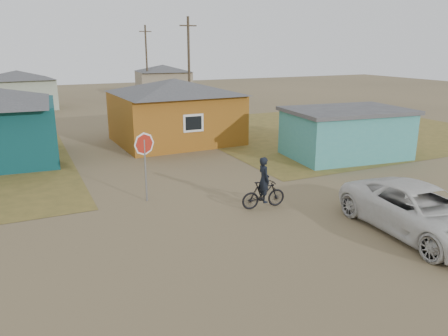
% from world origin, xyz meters
% --- Properties ---
extents(ground, '(120.00, 120.00, 0.00)m').
position_xyz_m(ground, '(0.00, 0.00, 0.00)').
color(ground, brown).
extents(grass_ne, '(20.00, 18.00, 0.00)m').
position_xyz_m(grass_ne, '(14.00, 13.00, 0.01)').
color(grass_ne, olive).
rests_on(grass_ne, ground).
extents(house_yellow, '(7.72, 6.76, 3.90)m').
position_xyz_m(house_yellow, '(2.50, 14.00, 2.00)').
color(house_yellow, '#8F5416').
rests_on(house_yellow, ground).
extents(shed_turquoise, '(6.71, 4.93, 2.60)m').
position_xyz_m(shed_turquoise, '(9.50, 6.50, 1.31)').
color(shed_turquoise, teal).
rests_on(shed_turquoise, ground).
extents(house_pale_west, '(7.04, 6.15, 3.60)m').
position_xyz_m(house_pale_west, '(-6.00, 34.00, 1.86)').
color(house_pale_west, '#97A38C').
rests_on(house_pale_west, ground).
extents(house_beige_east, '(6.95, 6.05, 3.60)m').
position_xyz_m(house_beige_east, '(10.00, 40.00, 1.86)').
color(house_beige_east, gray).
rests_on(house_beige_east, ground).
extents(utility_pole_near, '(1.40, 0.20, 8.00)m').
position_xyz_m(utility_pole_near, '(6.50, 22.00, 4.14)').
color(utility_pole_near, '#423627').
rests_on(utility_pole_near, ground).
extents(utility_pole_far, '(1.40, 0.20, 8.00)m').
position_xyz_m(utility_pole_far, '(7.50, 38.00, 4.14)').
color(utility_pole_far, '#423627').
rests_on(utility_pole_far, ground).
extents(stop_sign, '(0.88, 0.10, 2.70)m').
position_xyz_m(stop_sign, '(-2.12, 4.21, 1.97)').
color(stop_sign, gray).
rests_on(stop_sign, ground).
extents(cyclist, '(1.75, 0.65, 1.94)m').
position_xyz_m(cyclist, '(1.59, 1.63, 0.71)').
color(cyclist, black).
rests_on(cyclist, ground).
extents(vehicle, '(2.92, 5.75, 1.56)m').
position_xyz_m(vehicle, '(4.90, -2.53, 0.78)').
color(vehicle, silver).
rests_on(vehicle, ground).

